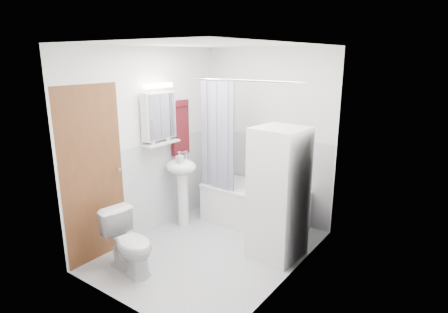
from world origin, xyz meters
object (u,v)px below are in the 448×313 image
Objects in this scene: bathtub at (254,204)px; sink at (182,177)px; toilet at (130,243)px; washer_dryer at (278,194)px.

bathtub is 1.36× the size of sink.
sink reaches higher than toilet.
toilet is at bearing -105.53° from bathtub.
bathtub is 1.07m from sink.
washer_dryer is 1.73m from toilet.
washer_dryer is at bearing 1.68° from sink.
sink reaches higher than bathtub.
bathtub is at bearing -6.70° from toilet.
washer_dryer reaches higher than bathtub.
sink is at bearing 22.82° from toilet.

